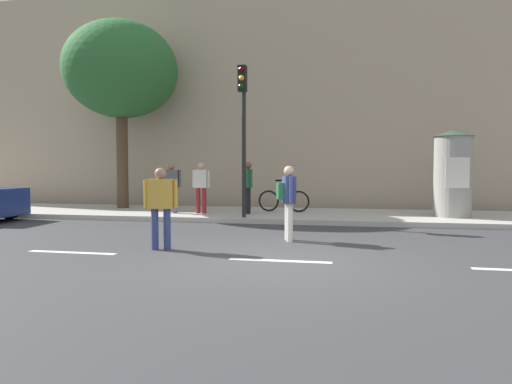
# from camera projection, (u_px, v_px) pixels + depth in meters

# --- Properties ---
(ground_plane) EXTENTS (80.00, 80.00, 0.00)m
(ground_plane) POSITION_uv_depth(u_px,v_px,m) (280.00, 261.00, 7.66)
(ground_plane) COLOR #38383A
(sidewalk_curb) EXTENTS (36.00, 4.00, 0.15)m
(sidewalk_curb) POSITION_uv_depth(u_px,v_px,m) (309.00, 215.00, 14.52)
(sidewalk_curb) COLOR #B2ADA3
(sidewalk_curb) RESTS_ON ground_plane
(lane_markings) EXTENTS (25.80, 0.16, 0.01)m
(lane_markings) POSITION_uv_depth(u_px,v_px,m) (280.00, 261.00, 7.66)
(lane_markings) COLOR silver
(lane_markings) RESTS_ON ground_plane
(building_backdrop) EXTENTS (36.00, 5.00, 8.85)m
(building_backdrop) POSITION_uv_depth(u_px,v_px,m) (318.00, 104.00, 19.20)
(building_backdrop) COLOR tan
(building_backdrop) RESTS_ON ground_plane
(traffic_light) EXTENTS (0.24, 0.45, 4.45)m
(traffic_light) POSITION_uv_depth(u_px,v_px,m) (243.00, 117.00, 12.99)
(traffic_light) COLOR black
(traffic_light) RESTS_ON sidewalk_curb
(poster_column) EXTENTS (1.20, 1.20, 2.63)m
(poster_column) POSITION_uv_depth(u_px,v_px,m) (453.00, 173.00, 13.39)
(poster_column) COLOR gray
(poster_column) RESTS_ON sidewalk_curb
(street_tree) EXTENTS (4.13, 4.13, 6.85)m
(street_tree) POSITION_uv_depth(u_px,v_px,m) (121.00, 71.00, 16.22)
(street_tree) COLOR #4C3826
(street_tree) RESTS_ON sidewalk_curb
(pedestrian_with_bag) EXTENTS (0.47, 0.62, 1.67)m
(pedestrian_with_bag) POSITION_uv_depth(u_px,v_px,m) (288.00, 196.00, 9.77)
(pedestrian_with_bag) COLOR silver
(pedestrian_with_bag) RESTS_ON ground_plane
(pedestrian_with_backpack) EXTENTS (0.64, 0.35, 1.62)m
(pedestrian_with_backpack) POSITION_uv_depth(u_px,v_px,m) (161.00, 201.00, 8.69)
(pedestrian_with_backpack) COLOR navy
(pedestrian_with_backpack) RESTS_ON ground_plane
(pedestrian_in_light_jacket) EXTENTS (0.67, 0.26, 1.65)m
(pedestrian_in_light_jacket) POSITION_uv_depth(u_px,v_px,m) (171.00, 183.00, 14.53)
(pedestrian_in_light_jacket) COLOR #724C84
(pedestrian_in_light_jacket) RESTS_ON sidewalk_curb
(pedestrian_near_pole) EXTENTS (0.59, 0.26, 1.65)m
(pedestrian_near_pole) POSITION_uv_depth(u_px,v_px,m) (201.00, 184.00, 14.42)
(pedestrian_near_pole) COLOR maroon
(pedestrian_near_pole) RESTS_ON sidewalk_curb
(pedestrian_tallest) EXTENTS (0.28, 0.60, 1.67)m
(pedestrian_tallest) POSITION_uv_depth(u_px,v_px,m) (248.00, 183.00, 14.26)
(pedestrian_tallest) COLOR black
(pedestrian_tallest) RESTS_ON sidewalk_curb
(bicycle_leaning) EXTENTS (1.77, 0.25, 1.09)m
(bicycle_leaning) POSITION_uv_depth(u_px,v_px,m) (284.00, 200.00, 14.95)
(bicycle_leaning) COLOR black
(bicycle_leaning) RESTS_ON sidewalk_curb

